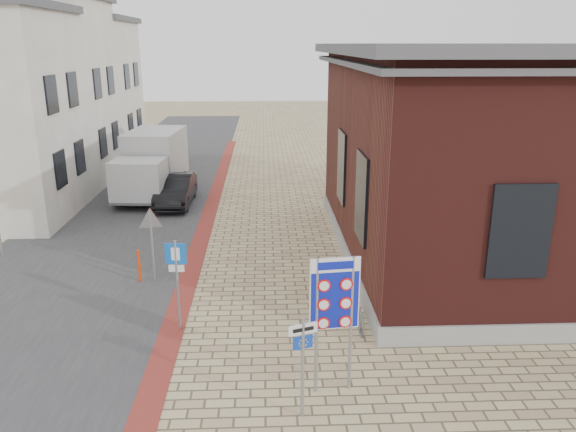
{
  "coord_description": "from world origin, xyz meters",
  "views": [
    {
      "loc": [
        0.34,
        -10.59,
        6.8
      ],
      "look_at": [
        0.98,
        4.33,
        2.2
      ],
      "focal_mm": 35.0,
      "sensor_mm": 36.0,
      "label": 1
    }
  ],
  "objects_px": {
    "essen_sign": "(303,354)",
    "border_sign": "(335,297)",
    "parking_sign": "(177,270)",
    "sedan": "(176,190)",
    "box_truck": "(152,164)",
    "bollard": "(139,266)"
  },
  "relations": [
    {
      "from": "border_sign",
      "to": "bollard",
      "type": "distance_m",
      "value": 7.78
    },
    {
      "from": "box_truck",
      "to": "parking_sign",
      "type": "height_order",
      "value": "box_truck"
    },
    {
      "from": "border_sign",
      "to": "parking_sign",
      "type": "relative_size",
      "value": 1.24
    },
    {
      "from": "border_sign",
      "to": "bollard",
      "type": "xyz_separation_m",
      "value": [
        -5.07,
        5.69,
        -1.59
      ]
    },
    {
      "from": "box_truck",
      "to": "parking_sign",
      "type": "relative_size",
      "value": 2.46
    },
    {
      "from": "border_sign",
      "to": "parking_sign",
      "type": "height_order",
      "value": "border_sign"
    },
    {
      "from": "essen_sign",
      "to": "box_truck",
      "type": "bearing_deg",
      "value": 91.36
    },
    {
      "from": "sedan",
      "to": "essen_sign",
      "type": "distance_m",
      "value": 15.61
    },
    {
      "from": "sedan",
      "to": "border_sign",
      "type": "height_order",
      "value": "border_sign"
    },
    {
      "from": "sedan",
      "to": "box_truck",
      "type": "xyz_separation_m",
      "value": [
        -1.27,
        1.63,
        0.86
      ]
    },
    {
      "from": "essen_sign",
      "to": "border_sign",
      "type": "bearing_deg",
      "value": 32.4
    },
    {
      "from": "border_sign",
      "to": "sedan",
      "type": "bearing_deg",
      "value": 103.73
    },
    {
      "from": "border_sign",
      "to": "parking_sign",
      "type": "distance_m",
      "value": 4.42
    },
    {
      "from": "sedan",
      "to": "border_sign",
      "type": "relative_size",
      "value": 1.37
    },
    {
      "from": "border_sign",
      "to": "bollard",
      "type": "bearing_deg",
      "value": 125.11
    },
    {
      "from": "box_truck",
      "to": "essen_sign",
      "type": "distance_m",
      "value": 17.54
    },
    {
      "from": "essen_sign",
      "to": "parking_sign",
      "type": "xyz_separation_m",
      "value": [
        -2.8,
        3.5,
        0.24
      ]
    },
    {
      "from": "essen_sign",
      "to": "parking_sign",
      "type": "height_order",
      "value": "parking_sign"
    },
    {
      "from": "sedan",
      "to": "border_sign",
      "type": "bearing_deg",
      "value": -68.93
    },
    {
      "from": "essen_sign",
      "to": "bollard",
      "type": "xyz_separation_m",
      "value": [
        -4.4,
        6.5,
        -0.84
      ]
    },
    {
      "from": "sedan",
      "to": "box_truck",
      "type": "bearing_deg",
      "value": 128.83
    },
    {
      "from": "parking_sign",
      "to": "sedan",
      "type": "bearing_deg",
      "value": 103.97
    }
  ]
}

